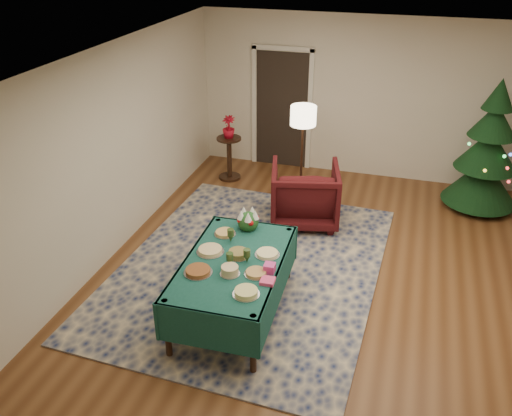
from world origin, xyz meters
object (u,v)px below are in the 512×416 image
(gift_box, at_px, (269,268))
(floor_lamp, at_px, (303,122))
(side_table, at_px, (229,159))
(christmas_tree, at_px, (488,152))
(buffet_table, at_px, (233,272))
(potted_plant, at_px, (229,132))
(armchair, at_px, (305,192))

(gift_box, relative_size, floor_lamp, 0.07)
(side_table, height_order, christmas_tree, christmas_tree)
(buffet_table, distance_m, floor_lamp, 3.01)
(buffet_table, xyz_separation_m, potted_plant, (-1.25, 3.47, 0.28))
(potted_plant, bearing_deg, armchair, -36.23)
(christmas_tree, bearing_deg, potted_plant, -178.33)
(floor_lamp, relative_size, side_table, 2.13)
(side_table, relative_size, potted_plant, 1.97)
(armchair, bearing_deg, floor_lamp, -85.83)
(armchair, distance_m, potted_plant, 1.96)
(side_table, bearing_deg, gift_box, -64.62)
(armchair, height_order, floor_lamp, floor_lamp)
(buffet_table, height_order, gift_box, gift_box)
(buffet_table, height_order, potted_plant, potted_plant)
(armchair, bearing_deg, buffet_table, 69.06)
(potted_plant, xyz_separation_m, christmas_tree, (4.06, 0.12, 0.06))
(armchair, relative_size, christmas_tree, 0.49)
(christmas_tree, bearing_deg, buffet_table, -128.08)
(side_table, height_order, potted_plant, potted_plant)
(buffet_table, distance_m, potted_plant, 3.70)
(gift_box, relative_size, side_table, 0.15)
(christmas_tree, bearing_deg, gift_box, -122.96)
(buffet_table, height_order, floor_lamp, floor_lamp)
(side_table, bearing_deg, floor_lamp, -22.26)
(gift_box, xyz_separation_m, potted_plant, (-1.68, 3.55, 0.09))
(gift_box, relative_size, christmas_tree, 0.06)
(gift_box, distance_m, floor_lamp, 3.06)
(gift_box, height_order, armchair, armchair)
(floor_lamp, xyz_separation_m, side_table, (-1.37, 0.56, -0.98))
(armchair, bearing_deg, gift_box, 79.53)
(armchair, height_order, christmas_tree, christmas_tree)
(buffet_table, xyz_separation_m, side_table, (-1.25, 3.47, -0.21))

